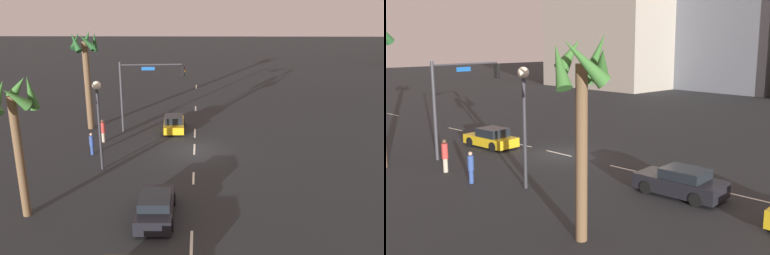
% 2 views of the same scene
% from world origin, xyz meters
% --- Properties ---
extents(ground_plane, '(220.00, 220.00, 0.00)m').
position_xyz_m(ground_plane, '(0.00, 0.00, 0.00)').
color(ground_plane, '#232628').
extents(lane_stripe_1, '(2.52, 0.14, 0.01)m').
position_xyz_m(lane_stripe_1, '(-12.33, 0.00, 0.01)').
color(lane_stripe_1, silver).
rests_on(lane_stripe_1, ground_plane).
extents(lane_stripe_2, '(1.83, 0.14, 0.01)m').
position_xyz_m(lane_stripe_2, '(-4.99, 0.00, 0.01)').
color(lane_stripe_2, silver).
rests_on(lane_stripe_2, ground_plane).
extents(lane_stripe_3, '(2.26, 0.14, 0.01)m').
position_xyz_m(lane_stripe_3, '(0.22, 0.00, 0.01)').
color(lane_stripe_3, silver).
rests_on(lane_stripe_3, ground_plane).
extents(lane_stripe_4, '(2.40, 0.14, 0.01)m').
position_xyz_m(lane_stripe_4, '(4.11, 0.00, 0.01)').
color(lane_stripe_4, silver).
rests_on(lane_stripe_4, ground_plane).
extents(lane_stripe_5, '(2.07, 0.14, 0.01)m').
position_xyz_m(lane_stripe_5, '(12.46, 0.00, 0.01)').
color(lane_stripe_5, silver).
rests_on(lane_stripe_5, ground_plane).
extents(lane_stripe_6, '(2.36, 0.14, 0.01)m').
position_xyz_m(lane_stripe_6, '(23.88, 0.00, 0.01)').
color(lane_stripe_6, silver).
rests_on(lane_stripe_6, ground_plane).
extents(car_0, '(4.03, 1.98, 1.34)m').
position_xyz_m(car_0, '(4.96, 1.84, 0.61)').
color(car_0, gold).
rests_on(car_0, ground_plane).
extents(car_1, '(4.20, 1.98, 1.35)m').
position_xyz_m(car_1, '(-9.83, 1.88, 0.63)').
color(car_1, black).
rests_on(car_1, ground_plane).
extents(traffic_signal, '(0.77, 5.50, 6.01)m').
position_xyz_m(traffic_signal, '(4.72, 4.34, 4.12)').
color(traffic_signal, '#38383D').
rests_on(traffic_signal, ground_plane).
extents(streetlamp, '(0.56, 0.56, 5.97)m').
position_xyz_m(streetlamp, '(-3.65, 6.11, 4.20)').
color(streetlamp, '#2D2D33').
rests_on(streetlamp, ground_plane).
extents(pedestrian_0, '(0.36, 0.36, 1.66)m').
position_xyz_m(pedestrian_0, '(-0.99, 7.49, 0.88)').
color(pedestrian_0, '#2D478C').
rests_on(pedestrian_0, ground_plane).
extents(pedestrian_1, '(0.44, 0.44, 1.86)m').
position_xyz_m(pedestrian_1, '(1.77, 7.31, 0.99)').
color(pedestrian_1, '#B2A58C').
rests_on(pedestrian_1, ground_plane).
extents(palm_tree_1, '(2.47, 2.73, 7.50)m').
position_xyz_m(palm_tree_1, '(-9.73, 8.64, 5.43)').
color(palm_tree_1, brown).
rests_on(palm_tree_1, ground_plane).
extents(building_3, '(16.32, 18.49, 24.32)m').
position_xyz_m(building_3, '(8.73, -49.16, 12.16)').
color(building_3, slate).
rests_on(building_3, ground_plane).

